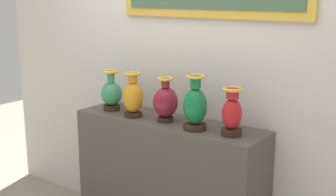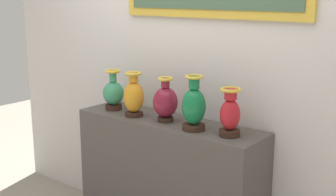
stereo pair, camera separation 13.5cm
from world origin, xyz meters
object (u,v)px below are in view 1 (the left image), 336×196
vase_emerald (195,106)px  vase_jade (111,93)px  vase_crimson (232,113)px  vase_burgundy (165,102)px  vase_amber (133,97)px

vase_emerald → vase_jade: bearing=176.8°
vase_jade → vase_crimson: (1.09, -0.01, 0.01)m
vase_burgundy → vase_emerald: vase_emerald is taller
vase_amber → vase_crimson: (0.83, 0.03, -0.00)m
vase_amber → vase_emerald: size_ratio=0.90×
vase_amber → vase_crimson: bearing=2.2°
vase_jade → vase_crimson: bearing=-0.6°
vase_jade → vase_emerald: size_ratio=0.85×
vase_crimson → vase_amber: bearing=-177.8°
vase_crimson → vase_burgundy: bearing=179.3°
vase_amber → vase_crimson: vase_amber is taller
vase_jade → vase_crimson: 1.09m
vase_emerald → vase_crimson: size_ratio=1.18×
vase_burgundy → vase_emerald: 0.29m
vase_amber → vase_crimson: size_ratio=1.05×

